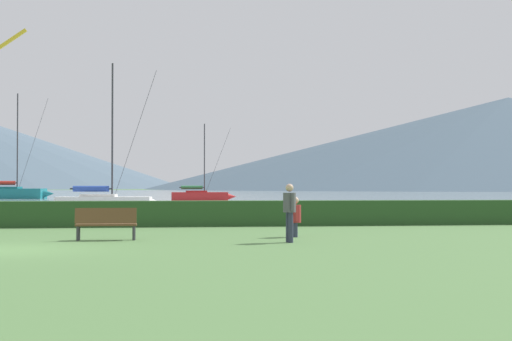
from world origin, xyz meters
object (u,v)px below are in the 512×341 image
sailboat_slip_3 (200,196)px  person_seated_viewer (295,215)px  park_bench_near_path (106,222)px  sailboat_slip_1 (106,202)px  person_standing_walker (289,208)px  sailboat_slip_6 (13,192)px

sailboat_slip_3 → person_seated_viewer: (-0.37, -56.87, 0.13)m
park_bench_near_path → person_seated_viewer: bearing=8.0°
person_seated_viewer → sailboat_slip_1: bearing=111.7°
sailboat_slip_1 → person_seated_viewer: (7.35, -25.17, 0.12)m
sailboat_slip_1 → sailboat_slip_3: bearing=81.4°
park_bench_near_path → person_seated_viewer: (5.75, 0.71, 0.15)m
sailboat_slip_3 → person_standing_walker: sailboat_slip_3 is taller
sailboat_slip_1 → park_bench_near_path: (1.60, -25.89, -0.03)m
sailboat_slip_6 → person_standing_walker: 78.33m
person_seated_viewer → sailboat_slip_6: bearing=111.6°
sailboat_slip_1 → person_seated_viewer: 26.22m
person_seated_viewer → person_standing_walker: bearing=-98.8°
sailboat_slip_1 → person_seated_viewer: size_ratio=7.35×
sailboat_slip_1 → person_standing_walker: (6.77, -27.44, 0.41)m
person_standing_walker → park_bench_near_path: bearing=150.8°
sailboat_slip_3 → person_standing_walker: 59.15m
person_standing_walker → sailboat_slip_6: bearing=92.9°
park_bench_near_path → person_standing_walker: person_standing_walker is taller
person_seated_viewer → person_standing_walker: person_standing_walker is taller
sailboat_slip_1 → person_standing_walker: 28.27m
person_seated_viewer → sailboat_slip_3: bearing=95.0°
park_bench_near_path → person_standing_walker: (5.17, -1.55, 0.44)m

